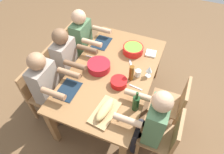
# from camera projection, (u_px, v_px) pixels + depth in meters

# --- Properties ---
(ground_plane) EXTENTS (8.00, 8.00, 0.00)m
(ground_plane) POSITION_uv_depth(u_px,v_px,m) (112.00, 103.00, 3.15)
(ground_plane) COLOR brown
(dining_table) EXTENTS (1.77, 1.06, 0.74)m
(dining_table) POSITION_uv_depth(u_px,v_px,m) (112.00, 75.00, 2.65)
(dining_table) COLOR olive
(dining_table) RESTS_ON ground_plane
(chair_far_left) EXTENTS (0.40, 0.40, 0.85)m
(chair_far_left) POSITION_uv_depth(u_px,v_px,m) (41.00, 91.00, 2.70)
(chair_far_left) COLOR #9E7044
(chair_far_left) RESTS_ON ground_plane
(diner_far_left) EXTENTS (0.41, 0.53, 1.20)m
(diner_far_left) POSITION_uv_depth(u_px,v_px,m) (48.00, 85.00, 2.49)
(diner_far_left) COLOR #2D2D38
(diner_far_left) RESTS_ON ground_plane
(chair_far_center) EXTENTS (0.40, 0.40, 0.85)m
(chair_far_center) POSITION_uv_depth(u_px,v_px,m) (60.00, 67.00, 3.00)
(chair_far_center) COLOR #9E7044
(chair_far_center) RESTS_ON ground_plane
(diner_far_center) EXTENTS (0.41, 0.53, 1.20)m
(diner_far_center) POSITION_uv_depth(u_px,v_px,m) (68.00, 60.00, 2.79)
(diner_far_center) COLOR #2D2D38
(diner_far_center) RESTS_ON ground_plane
(chair_near_center) EXTENTS (0.40, 0.40, 0.85)m
(chair_near_center) POSITION_uv_depth(u_px,v_px,m) (173.00, 103.00, 2.57)
(chair_near_center) COLOR #9E7044
(chair_near_center) RESTS_ON ground_plane
(chair_near_left) EXTENTS (0.40, 0.40, 0.85)m
(chair_near_left) POSITION_uv_depth(u_px,v_px,m) (165.00, 136.00, 2.27)
(chair_near_left) COLOR #9E7044
(chair_near_left) RESTS_ON ground_plane
(diner_near_left) EXTENTS (0.41, 0.53, 1.20)m
(diner_near_left) POSITION_uv_depth(u_px,v_px,m) (152.00, 121.00, 2.16)
(diner_near_left) COLOR #2D2D38
(diner_near_left) RESTS_ON ground_plane
(chair_far_right) EXTENTS (0.40, 0.40, 0.85)m
(chair_far_right) POSITION_uv_depth(u_px,v_px,m) (76.00, 48.00, 3.30)
(chair_far_right) COLOR #9E7044
(chair_far_right) RESTS_ON ground_plane
(diner_far_right) EXTENTS (0.41, 0.53, 1.20)m
(diner_far_right) POSITION_uv_depth(u_px,v_px,m) (84.00, 40.00, 3.09)
(diner_far_right) COLOR #2D2D38
(diner_far_right) RESTS_ON ground_plane
(serving_bowl_greens) EXTENTS (0.20, 0.20, 0.08)m
(serving_bowl_greens) POSITION_uv_depth(u_px,v_px,m) (119.00, 82.00, 2.41)
(serving_bowl_greens) COLOR red
(serving_bowl_greens) RESTS_ON dining_table
(serving_bowl_salad) EXTENTS (0.29, 0.29, 0.10)m
(serving_bowl_salad) POSITION_uv_depth(u_px,v_px,m) (133.00, 49.00, 2.80)
(serving_bowl_salad) COLOR red
(serving_bowl_salad) RESTS_ON dining_table
(serving_bowl_fruit) EXTENTS (0.30, 0.30, 0.10)m
(serving_bowl_fruit) POSITION_uv_depth(u_px,v_px,m) (99.00, 66.00, 2.58)
(serving_bowl_fruit) COLOR #B21923
(serving_bowl_fruit) RESTS_ON dining_table
(cutting_board) EXTENTS (0.42, 0.27, 0.02)m
(cutting_board) POSITION_uv_depth(u_px,v_px,m) (105.00, 112.00, 2.17)
(cutting_board) COLOR tan
(cutting_board) RESTS_ON dining_table
(bread_loaf) EXTENTS (0.33, 0.15, 0.09)m
(bread_loaf) POSITION_uv_depth(u_px,v_px,m) (105.00, 109.00, 2.13)
(bread_loaf) COLOR tan
(bread_loaf) RESTS_ON cutting_board
(wine_bottle) EXTENTS (0.08, 0.08, 0.29)m
(wine_bottle) POSITION_uv_depth(u_px,v_px,m) (136.00, 103.00, 2.13)
(wine_bottle) COLOR #193819
(wine_bottle) RESTS_ON dining_table
(beer_bottle) EXTENTS (0.06, 0.06, 0.22)m
(beer_bottle) POSITION_uv_depth(u_px,v_px,m) (131.00, 73.00, 2.42)
(beer_bottle) COLOR brown
(beer_bottle) RESTS_ON dining_table
(wine_glass) EXTENTS (0.08, 0.08, 0.17)m
(wine_glass) POSITION_uv_depth(u_px,v_px,m) (149.00, 70.00, 2.45)
(wine_glass) COLOR silver
(wine_glass) RESTS_ON dining_table
(placemat_far_left) EXTENTS (0.32, 0.23, 0.01)m
(placemat_far_left) POSITION_uv_depth(u_px,v_px,m) (68.00, 90.00, 2.38)
(placemat_far_left) COLOR #142333
(placemat_far_left) RESTS_ON dining_table
(fork_far_center) EXTENTS (0.02, 0.17, 0.01)m
(fork_far_center) POSITION_uv_depth(u_px,v_px,m) (91.00, 57.00, 2.77)
(fork_far_center) COLOR silver
(fork_far_center) RESTS_ON dining_table
(cup_near_center) EXTENTS (0.07, 0.07, 0.09)m
(cup_near_center) POSITION_uv_depth(u_px,v_px,m) (138.00, 73.00, 2.51)
(cup_near_center) COLOR white
(cup_near_center) RESTS_ON dining_table
(fork_near_center) EXTENTS (0.04, 0.17, 0.01)m
(fork_near_center) POSITION_uv_depth(u_px,v_px,m) (136.00, 87.00, 2.41)
(fork_near_center) COLOR silver
(fork_near_center) RESTS_ON dining_table
(placemat_far_right) EXTENTS (0.32, 0.23, 0.01)m
(placemat_far_right) POSITION_uv_depth(u_px,v_px,m) (102.00, 43.00, 2.98)
(placemat_far_right) COLOR #142333
(placemat_far_right) RESTS_ON dining_table
(carving_knife) EXTENTS (0.21, 0.13, 0.01)m
(carving_knife) POSITION_uv_depth(u_px,v_px,m) (131.00, 66.00, 2.65)
(carving_knife) COLOR silver
(carving_knife) RESTS_ON dining_table
(napkin_stack) EXTENTS (0.15, 0.15, 0.02)m
(napkin_stack) POSITION_uv_depth(u_px,v_px,m) (151.00, 53.00, 2.81)
(napkin_stack) COLOR white
(napkin_stack) RESTS_ON dining_table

